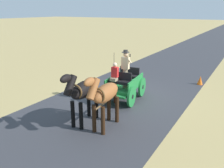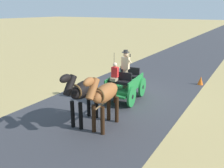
{
  "view_description": "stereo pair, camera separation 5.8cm",
  "coord_description": "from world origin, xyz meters",
  "px_view_note": "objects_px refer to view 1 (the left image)",
  "views": [
    {
      "loc": [
        -5.29,
        10.25,
        4.26
      ],
      "look_at": [
        -0.19,
        1.75,
        1.1
      ],
      "focal_mm": 37.73,
      "sensor_mm": 36.0,
      "label": 1
    },
    {
      "loc": [
        -5.33,
        10.22,
        4.26
      ],
      "look_at": [
        -0.19,
        1.75,
        1.1
      ],
      "focal_mm": 37.73,
      "sensor_mm": 36.0,
      "label": 2
    }
  ],
  "objects_px": {
    "horse_off_side": "(83,91)",
    "traffic_cone": "(200,80)",
    "horse_drawn_carriage": "(124,84)",
    "horse_near_side": "(104,95)"
  },
  "relations": [
    {
      "from": "horse_near_side",
      "to": "traffic_cone",
      "type": "bearing_deg",
      "value": -104.7
    },
    {
      "from": "horse_off_side",
      "to": "traffic_cone",
      "type": "relative_size",
      "value": 4.42
    },
    {
      "from": "horse_off_side",
      "to": "traffic_cone",
      "type": "height_order",
      "value": "horse_off_side"
    },
    {
      "from": "horse_near_side",
      "to": "traffic_cone",
      "type": "relative_size",
      "value": 4.42
    },
    {
      "from": "horse_drawn_carriage",
      "to": "horse_off_side",
      "type": "height_order",
      "value": "horse_drawn_carriage"
    },
    {
      "from": "horse_off_side",
      "to": "traffic_cone",
      "type": "bearing_deg",
      "value": -110.73
    },
    {
      "from": "horse_near_side",
      "to": "traffic_cone",
      "type": "height_order",
      "value": "horse_near_side"
    },
    {
      "from": "traffic_cone",
      "to": "horse_off_side",
      "type": "bearing_deg",
      "value": 69.27
    },
    {
      "from": "horse_drawn_carriage",
      "to": "horse_off_side",
      "type": "xyz_separation_m",
      "value": [
        0.13,
        3.06,
        0.51
      ]
    },
    {
      "from": "horse_drawn_carriage",
      "to": "horse_near_side",
      "type": "bearing_deg",
      "value": 104.64
    }
  ]
}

